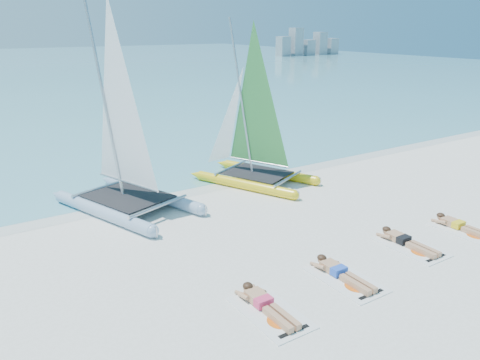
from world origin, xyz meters
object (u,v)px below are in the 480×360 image
object	(u,v)px
towel_a	(270,312)
towel_d	(465,231)
sunbather_d	(460,225)
towel_b	(346,279)
sunbather_c	(405,240)
towel_c	(411,247)
catamaran_blue	(122,146)
catamaran_yellow	(247,131)
sunbather_b	(340,272)
sunbather_a	(265,303)

from	to	relation	value
towel_a	towel_d	size ratio (longest dim) A/B	1.00
sunbather_d	towel_b	bearing A→B (deg)	-176.74
towel_a	sunbather_c	world-z (taller)	sunbather_c
towel_c	sunbather_c	world-z (taller)	sunbather_c
catamaran_blue	towel_a	distance (m)	7.34
towel_d	sunbather_d	world-z (taller)	sunbather_d
catamaran_blue	towel_a	size ratio (longest dim) A/B	3.62
towel_b	sunbather_d	bearing A→B (deg)	3.26
towel_b	towel_d	distance (m)	4.72
catamaran_yellow	sunbather_c	size ratio (longest dim) A/B	3.46
sunbather_c	towel_d	world-z (taller)	sunbather_c
catamaran_blue	catamaran_yellow	bearing A→B (deg)	-16.56
catamaran_blue	towel_c	distance (m)	8.73
catamaran_yellow	sunbather_c	xyz separation A→B (m)	(0.54, -6.70, -1.76)
sunbather_d	catamaran_blue	bearing A→B (deg)	137.71
towel_b	towel_c	xyz separation A→B (m)	(2.61, 0.27, 0.00)
towel_a	towel_d	world-z (taller)	same
catamaran_yellow	sunbather_b	xyz separation A→B (m)	(-2.07, -6.97, -1.76)
towel_b	towel_c	distance (m)	2.62
towel_a	sunbather_a	world-z (taller)	sunbather_a
sunbather_c	towel_d	size ratio (longest dim) A/B	0.93
towel_c	sunbather_c	bearing A→B (deg)	90.00
sunbather_c	towel_d	xyz separation A→B (m)	(2.11, -0.39, -0.11)
sunbather_a	towel_a	bearing A→B (deg)	-90.00
towel_a	towel_c	bearing A→B (deg)	4.41
catamaran_yellow	towel_a	bearing A→B (deg)	-144.92
catamaran_blue	catamaran_yellow	xyz separation A→B (m)	(4.71, 0.21, -0.12)
towel_b	sunbather_c	size ratio (longest dim) A/B	1.07
catamaran_blue	sunbather_d	distance (m)	10.12
catamaran_blue	sunbather_a	distance (m)	7.13
catamaran_blue	sunbather_b	bearing A→B (deg)	-87.79
sunbather_a	towel_b	world-z (taller)	sunbather_a
towel_b	sunbather_b	world-z (taller)	sunbather_b
sunbather_c	towel_c	bearing A→B (deg)	-90.00
towel_a	towel_b	bearing A→B (deg)	2.54
catamaran_yellow	sunbather_d	xyz separation A→B (m)	(2.65, -6.90, -1.76)
sunbather_d	towel_c	bearing A→B (deg)	179.85
towel_a	towel_b	world-z (taller)	same
towel_c	sunbather_d	xyz separation A→B (m)	(2.11, -0.01, 0.11)
catamaran_blue	sunbather_a	xyz separation A→B (m)	(0.44, -6.86, -1.88)
catamaran_blue	towel_a	xyz separation A→B (m)	(0.44, -7.06, -1.99)
towel_b	sunbather_b	size ratio (longest dim) A/B	1.07
towel_a	towel_b	distance (m)	2.20
towel_d	sunbather_a	bearing A→B (deg)	179.85
catamaran_blue	towel_d	size ratio (longest dim) A/B	3.62
catamaran_yellow	sunbather_a	world-z (taller)	catamaran_yellow
sunbather_b	sunbather_c	size ratio (longest dim) A/B	1.00
sunbather_a	towel_c	xyz separation A→B (m)	(4.81, 0.18, -0.11)
towel_b	towel_d	xyz separation A→B (m)	(4.72, 0.08, 0.00)
towel_a	sunbather_b	distance (m)	2.22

